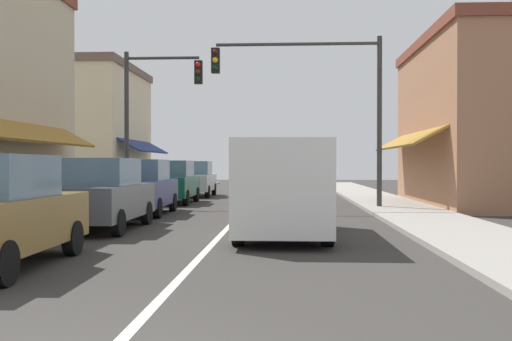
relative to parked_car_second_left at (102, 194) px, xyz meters
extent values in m
plane|color=#33302D|center=(3.05, 7.46, -0.88)|extent=(80.00, 80.00, 0.00)
cube|color=gray|center=(-2.45, 7.46, -0.82)|extent=(2.60, 56.00, 0.12)
cube|color=gray|center=(8.55, 7.46, -0.82)|extent=(2.60, 56.00, 0.12)
cube|color=silver|center=(3.05, 7.46, -0.88)|extent=(0.14, 52.00, 0.01)
cube|color=olive|center=(-3.20, 1.46, 1.72)|extent=(1.27, 11.76, 0.73)
cube|color=slate|center=(-3.81, 4.54, 4.63)|extent=(0.08, 1.10, 1.30)
cube|color=#9E6B4C|center=(12.10, 9.46, 2.24)|extent=(4.48, 10.00, 6.23)
cube|color=brown|center=(12.10, 9.46, 5.55)|extent=(4.68, 10.20, 0.40)
cube|color=slate|center=(9.91, 9.46, 0.52)|extent=(0.08, 7.60, 1.80)
cube|color=olive|center=(9.30, 9.46, 1.72)|extent=(1.27, 8.40, 0.73)
cube|color=slate|center=(9.91, 7.26, 3.61)|extent=(0.08, 1.10, 1.30)
cube|color=slate|center=(9.91, 11.66, 3.61)|extent=(0.08, 1.10, 1.30)
cube|color=beige|center=(-6.20, 17.46, 2.39)|extent=(4.90, 8.00, 6.54)
cube|color=brown|center=(-6.20, 17.46, 5.86)|extent=(5.10, 8.20, 0.40)
cube|color=slate|center=(-3.81, 17.46, 0.52)|extent=(0.08, 6.08, 1.80)
cube|color=navy|center=(-3.20, 17.46, 1.72)|extent=(1.27, 6.72, 0.73)
cube|color=slate|center=(-3.81, 15.70, 3.83)|extent=(0.08, 1.10, 1.30)
cube|color=slate|center=(-3.81, 19.22, 3.83)|extent=(0.08, 1.10, 1.30)
cylinder|color=black|center=(0.77, -4.06, -0.57)|extent=(0.21, 0.62, 0.62)
cylinder|color=black|center=(0.83, -6.77, -0.57)|extent=(0.21, 0.62, 0.62)
cube|color=#4C5156|center=(0.00, 0.03, -0.17)|extent=(1.74, 4.11, 0.80)
cube|color=slate|center=(0.00, -0.07, 0.56)|extent=(1.53, 2.01, 0.66)
cylinder|color=black|center=(-0.80, 1.37, -0.57)|extent=(0.20, 0.62, 0.62)
cylinder|color=black|center=(0.79, 1.38, -0.57)|extent=(0.20, 0.62, 0.62)
cylinder|color=black|center=(-0.79, -1.33, -0.57)|extent=(0.20, 0.62, 0.62)
cylinder|color=black|center=(0.80, -1.32, -0.57)|extent=(0.20, 0.62, 0.62)
cube|color=navy|center=(-0.13, 4.51, -0.17)|extent=(1.81, 4.14, 0.80)
cube|color=slate|center=(-0.13, 4.41, 0.56)|extent=(1.57, 2.03, 0.66)
cylinder|color=black|center=(-0.96, 5.85, -0.57)|extent=(0.21, 0.62, 0.62)
cylinder|color=black|center=(0.63, 5.89, -0.57)|extent=(0.21, 0.62, 0.62)
cylinder|color=black|center=(-0.89, 3.14, -0.57)|extent=(0.21, 0.62, 0.62)
cylinder|color=black|center=(0.69, 3.18, -0.57)|extent=(0.21, 0.62, 0.62)
cube|color=#0F4C33|center=(-0.18, 9.93, -0.17)|extent=(1.74, 4.11, 0.80)
cube|color=slate|center=(-0.18, 9.83, 0.56)|extent=(1.53, 2.01, 0.66)
cylinder|color=black|center=(-0.98, 11.28, -0.57)|extent=(0.20, 0.62, 0.62)
cylinder|color=black|center=(0.60, 11.29, -0.57)|extent=(0.20, 0.62, 0.62)
cylinder|color=black|center=(-0.97, 8.58, -0.57)|extent=(0.20, 0.62, 0.62)
cylinder|color=black|center=(0.61, 8.59, -0.57)|extent=(0.20, 0.62, 0.62)
cube|color=#B7BABF|center=(-0.07, 15.25, -0.17)|extent=(1.77, 4.12, 0.80)
cube|color=slate|center=(-0.07, 15.15, 0.56)|extent=(1.54, 2.02, 0.66)
cylinder|color=black|center=(-0.87, 16.59, -0.57)|extent=(0.21, 0.62, 0.62)
cylinder|color=black|center=(0.71, 16.61, -0.57)|extent=(0.21, 0.62, 0.62)
cylinder|color=black|center=(-0.84, 13.89, -0.57)|extent=(0.21, 0.62, 0.62)
cylinder|color=black|center=(0.74, 13.90, -0.57)|extent=(0.21, 0.62, 0.62)
cube|color=silver|center=(4.48, -1.05, 0.29)|extent=(1.97, 5.00, 1.90)
cube|color=slate|center=(4.48, 1.35, 0.72)|extent=(1.73, 0.28, 0.84)
cube|color=black|center=(4.48, 1.53, -0.40)|extent=(1.86, 0.20, 0.24)
cylinder|color=black|center=(3.60, 0.50, -0.52)|extent=(0.24, 0.72, 0.72)
cylinder|color=black|center=(5.36, 0.50, -0.52)|extent=(0.24, 0.72, 0.72)
cylinder|color=black|center=(3.60, -2.60, -0.52)|extent=(0.24, 0.72, 0.72)
cylinder|color=black|center=(5.37, -2.60, -0.52)|extent=(0.24, 0.72, 0.72)
cylinder|color=#333333|center=(7.85, 7.07, 2.22)|extent=(0.18, 0.18, 6.19)
cylinder|color=#333333|center=(4.92, 7.07, 5.07)|extent=(5.87, 0.12, 0.12)
cube|color=black|center=(1.99, 6.89, 4.47)|extent=(0.30, 0.24, 0.90)
sphere|color=#420F0F|center=(1.99, 6.76, 4.75)|extent=(0.20, 0.20, 0.20)
sphere|color=yellow|center=(1.99, 6.76, 4.47)|extent=(0.20, 0.20, 0.20)
sphere|color=#0C3316|center=(1.99, 6.76, 4.19)|extent=(0.20, 0.20, 0.20)
cylinder|color=#333333|center=(-1.75, 8.67, 2.14)|extent=(0.18, 0.18, 6.03)
cylinder|color=#333333|center=(-0.31, 8.67, 4.90)|extent=(2.87, 0.12, 0.12)
cube|color=black|center=(1.13, 8.49, 4.30)|extent=(0.30, 0.24, 0.90)
sphere|color=red|center=(1.13, 8.36, 4.58)|extent=(0.20, 0.20, 0.20)
sphere|color=#3D2D0C|center=(1.13, 8.36, 4.30)|extent=(0.20, 0.20, 0.20)
sphere|color=#0C3316|center=(1.13, 8.36, 4.02)|extent=(0.20, 0.20, 0.20)
camera|label=1|loc=(4.58, -14.42, 0.74)|focal=41.81mm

